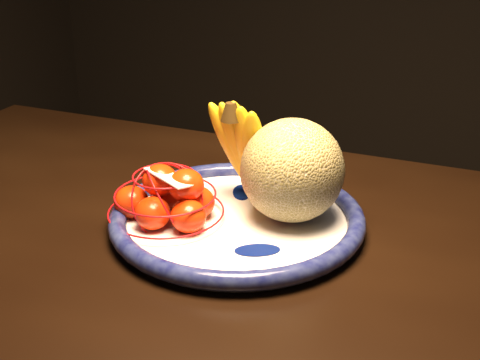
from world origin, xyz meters
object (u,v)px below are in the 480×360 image
at_px(cantaloupe, 292,170).
at_px(banana_bunch, 244,145).
at_px(dining_table, 267,336).
at_px(fruit_bowl, 237,219).
at_px(mandarin_bag, 168,199).

height_order(cantaloupe, banana_bunch, banana_bunch).
distance_m(dining_table, banana_bunch, 0.28).
xyz_separation_m(fruit_bowl, cantaloupe, (0.07, 0.04, 0.07)).
bearing_deg(mandarin_bag, dining_table, -22.26).
distance_m(cantaloupe, banana_bunch, 0.09).
xyz_separation_m(cantaloupe, mandarin_bag, (-0.15, -0.08, -0.04)).
height_order(dining_table, banana_bunch, banana_bunch).
relative_size(cantaloupe, banana_bunch, 0.85).
height_order(banana_bunch, mandarin_bag, banana_bunch).
bearing_deg(dining_table, mandarin_bag, 156.44).
distance_m(banana_bunch, mandarin_bag, 0.14).
bearing_deg(mandarin_bag, cantaloupe, 26.17).
distance_m(fruit_bowl, banana_bunch, 0.11).
bearing_deg(dining_table, cantaloupe, 98.10).
distance_m(dining_table, fruit_bowl, 0.17).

